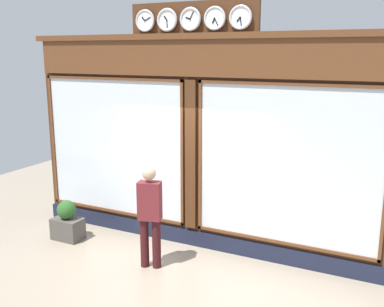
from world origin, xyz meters
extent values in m
cube|color=#4C2B16|center=(0.00, -0.15, 1.82)|extent=(6.54, 0.30, 3.63)
cube|color=#191E33|center=(0.00, 0.02, 0.14)|extent=(6.54, 0.08, 0.28)
cube|color=brown|center=(0.00, 0.04, 3.33)|extent=(6.41, 0.08, 0.61)
cube|color=brown|center=(0.00, 0.02, 3.68)|extent=(6.67, 0.20, 0.10)
cube|color=silver|center=(-1.66, 0.01, 1.66)|extent=(2.92, 0.02, 2.53)
cube|color=brown|center=(-1.66, 0.04, 2.95)|extent=(3.02, 0.04, 0.05)
cube|color=brown|center=(-1.66, 0.04, 0.37)|extent=(3.02, 0.04, 0.05)
cube|color=brown|center=(-0.18, 0.04, 1.66)|extent=(0.05, 0.04, 2.63)
cube|color=silver|center=(1.66, 0.01, 1.66)|extent=(2.92, 0.02, 2.53)
cube|color=brown|center=(1.66, 0.04, 2.95)|extent=(3.02, 0.04, 0.05)
cube|color=brown|center=(1.66, 0.04, 0.37)|extent=(3.02, 0.04, 0.05)
cube|color=brown|center=(3.15, 0.04, 1.66)|extent=(0.05, 0.04, 2.63)
cube|color=brown|center=(0.18, 0.04, 1.66)|extent=(0.05, 0.04, 2.63)
cube|color=#4C2B16|center=(0.00, 0.03, 1.66)|extent=(0.20, 0.10, 2.63)
cube|color=#4C2B16|center=(0.00, -0.02, 3.95)|extent=(2.30, 0.06, 0.57)
cylinder|color=white|center=(-0.86, 0.06, 3.95)|extent=(0.31, 0.02, 0.31)
torus|color=silver|center=(-0.86, 0.06, 3.95)|extent=(0.38, 0.04, 0.38)
cube|color=black|center=(-0.84, 0.07, 3.92)|extent=(0.07, 0.01, 0.07)
cube|color=black|center=(-0.87, 0.07, 3.88)|extent=(0.03, 0.01, 0.13)
sphere|color=black|center=(-0.86, 0.08, 3.95)|extent=(0.02, 0.02, 0.02)
cylinder|color=white|center=(-0.43, 0.06, 3.95)|extent=(0.31, 0.02, 0.31)
torus|color=silver|center=(-0.43, 0.06, 3.95)|extent=(0.37, 0.04, 0.37)
cube|color=black|center=(-0.41, 0.07, 3.91)|extent=(0.05, 0.01, 0.08)
cube|color=black|center=(-0.46, 0.07, 3.89)|extent=(0.07, 0.01, 0.12)
sphere|color=black|center=(-0.43, 0.08, 3.95)|extent=(0.02, 0.02, 0.02)
cylinder|color=white|center=(0.00, 0.06, 3.95)|extent=(0.31, 0.02, 0.31)
torus|color=silver|center=(0.00, 0.06, 3.95)|extent=(0.38, 0.05, 0.38)
cube|color=black|center=(0.04, 0.07, 3.96)|extent=(0.08, 0.01, 0.05)
cube|color=black|center=(-0.03, 0.07, 4.01)|extent=(0.07, 0.01, 0.12)
sphere|color=black|center=(0.00, 0.08, 3.95)|extent=(0.02, 0.02, 0.02)
cylinder|color=white|center=(0.43, 0.06, 3.95)|extent=(0.31, 0.02, 0.31)
torus|color=silver|center=(0.43, 0.06, 3.95)|extent=(0.38, 0.05, 0.38)
cube|color=black|center=(0.46, 0.07, 3.98)|extent=(0.07, 0.01, 0.08)
cube|color=black|center=(0.43, 0.07, 3.88)|extent=(0.02, 0.01, 0.13)
sphere|color=black|center=(0.43, 0.08, 3.95)|extent=(0.02, 0.02, 0.02)
cylinder|color=white|center=(0.86, 0.06, 3.95)|extent=(0.31, 0.02, 0.31)
torus|color=silver|center=(0.86, 0.06, 3.95)|extent=(0.37, 0.04, 0.37)
cube|color=black|center=(0.89, 0.07, 3.98)|extent=(0.07, 0.01, 0.07)
cube|color=black|center=(0.80, 0.07, 3.98)|extent=(0.12, 0.01, 0.06)
sphere|color=black|center=(0.86, 0.08, 3.95)|extent=(0.02, 0.02, 0.02)
cylinder|color=#3A1316|center=(0.31, 1.11, 0.41)|extent=(0.14, 0.14, 0.82)
cylinder|color=#3A1316|center=(0.12, 1.05, 0.41)|extent=(0.14, 0.14, 0.82)
cube|color=maroon|center=(0.21, 1.08, 1.13)|extent=(0.41, 0.31, 0.62)
sphere|color=tan|center=(0.21, 1.08, 1.58)|extent=(0.22, 0.22, 0.22)
cube|color=#4C4742|center=(2.19, 0.82, 0.20)|extent=(0.56, 0.36, 0.40)
sphere|color=#285623|center=(2.19, 0.82, 0.58)|extent=(0.35, 0.35, 0.35)
camera|label=1|loc=(-3.37, 6.79, 3.43)|focal=41.77mm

